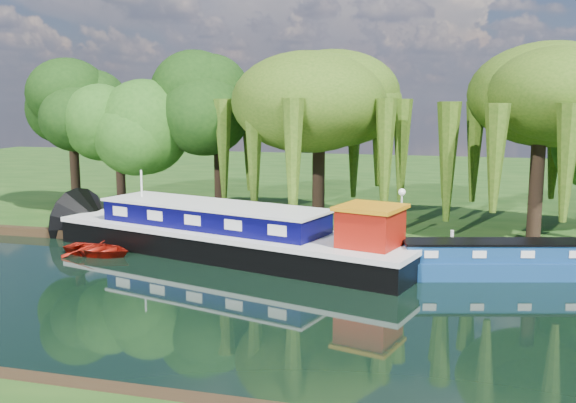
% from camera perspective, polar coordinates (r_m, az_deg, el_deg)
% --- Properties ---
extents(ground, '(120.00, 120.00, 0.00)m').
position_cam_1_polar(ground, '(22.75, 6.25, -9.89)').
color(ground, black).
extents(far_bank, '(120.00, 52.00, 0.45)m').
position_cam_1_polar(far_bank, '(55.84, 11.65, 1.53)').
color(far_bank, '#173D10').
rests_on(far_bank, ground).
extents(dutch_barge, '(19.11, 9.09, 3.94)m').
position_cam_1_polar(dutch_barge, '(30.60, -4.94, -3.02)').
color(dutch_barge, black).
rests_on(dutch_barge, ground).
extents(narrowboat, '(11.34, 4.71, 1.64)m').
position_cam_1_polar(narrowboat, '(28.44, 18.11, -5.19)').
color(narrowboat, navy).
rests_on(narrowboat, ground).
extents(red_dinghy, '(3.82, 2.97, 0.73)m').
position_cam_1_polar(red_dinghy, '(32.15, -16.51, -4.56)').
color(red_dinghy, maroon).
rests_on(red_dinghy, ground).
extents(willow_left, '(7.62, 7.62, 9.14)m').
position_cam_1_polar(willow_left, '(35.85, 2.78, 8.61)').
color(willow_left, black).
rests_on(willow_left, far_bank).
extents(willow_right, '(7.29, 7.29, 8.88)m').
position_cam_1_polar(willow_right, '(33.88, 21.56, 7.70)').
color(willow_right, black).
rests_on(willow_right, far_bank).
extents(tree_far_left, '(4.84, 4.84, 7.79)m').
position_cam_1_polar(tree_far_left, '(39.16, -14.82, 6.46)').
color(tree_far_left, black).
rests_on(tree_far_left, far_bank).
extents(tree_far_back, '(5.05, 5.05, 8.50)m').
position_cam_1_polar(tree_far_back, '(42.69, -18.65, 7.28)').
color(tree_far_back, black).
rests_on(tree_far_back, far_bank).
extents(tree_far_mid, '(5.49, 5.49, 8.98)m').
position_cam_1_polar(tree_far_mid, '(39.33, -6.22, 7.95)').
color(tree_far_mid, black).
rests_on(tree_far_mid, far_bank).
extents(lamppost, '(0.36, 0.36, 2.56)m').
position_cam_1_polar(lamppost, '(32.28, 10.08, 0.11)').
color(lamppost, silver).
rests_on(lamppost, far_bank).
extents(mooring_posts, '(19.16, 0.16, 1.00)m').
position_cam_1_polar(mooring_posts, '(30.60, 7.79, -3.13)').
color(mooring_posts, silver).
rests_on(mooring_posts, far_bank).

